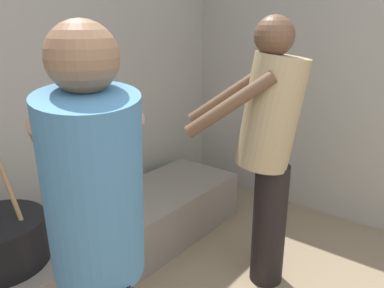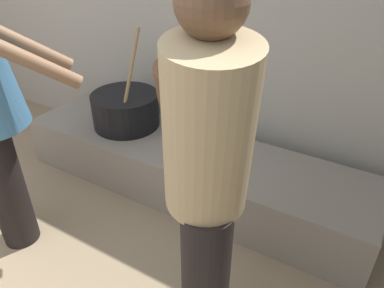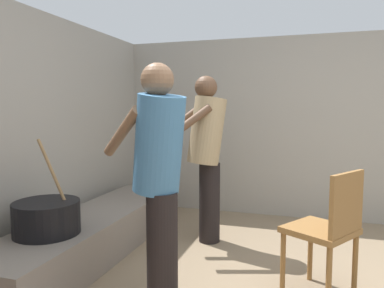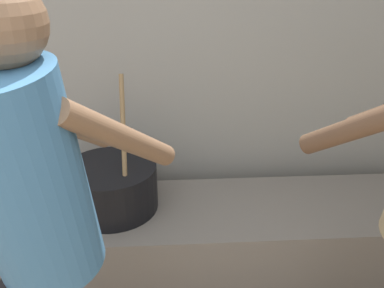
% 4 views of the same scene
% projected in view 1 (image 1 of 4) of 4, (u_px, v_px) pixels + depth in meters
% --- Properties ---
extents(hearth_ledge, '(2.45, 0.60, 0.36)m').
position_uv_depth(hearth_ledge, '(95.00, 247.00, 2.42)').
color(hearth_ledge, slate).
rests_on(hearth_ledge, ground_plane).
extents(cook_in_tan_shirt, '(0.64, 0.72, 1.58)m').
position_uv_depth(cook_in_tan_shirt, '(269.00, 142.00, 2.14)').
color(cook_in_tan_shirt, black).
rests_on(cook_in_tan_shirt, ground_plane).
extents(cook_in_blue_shirt, '(0.64, 0.72, 1.56)m').
position_uv_depth(cook_in_blue_shirt, '(98.00, 238.00, 1.22)').
color(cook_in_blue_shirt, black).
rests_on(cook_in_blue_shirt, ground_plane).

